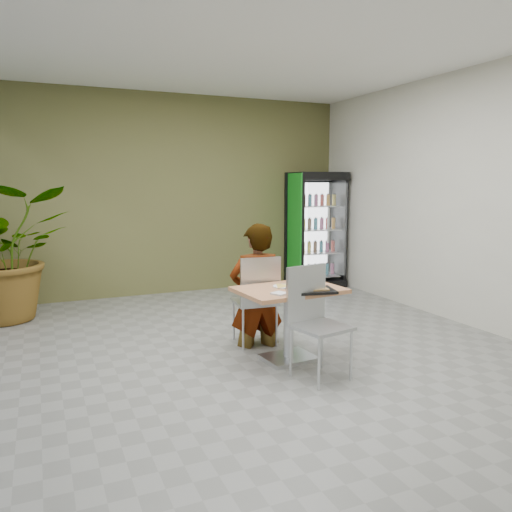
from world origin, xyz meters
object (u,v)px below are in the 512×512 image
(dining_table, at_px, (289,309))
(soda_cup, at_px, (306,280))
(chair_near, at_px, (313,312))
(cafeteria_tray, at_px, (312,291))
(seated_woman, at_px, (256,298))
(beverage_fridge, at_px, (317,229))
(chair_far, at_px, (258,294))
(potted_plant, at_px, (6,253))

(dining_table, xyz_separation_m, soda_cup, (0.18, -0.04, 0.29))
(chair_near, distance_m, cafeteria_tray, 0.27)
(dining_table, relative_size, chair_near, 1.04)
(chair_near, distance_m, seated_woman, 1.04)
(chair_near, xyz_separation_m, seated_woman, (-0.13, 1.03, -0.07))
(dining_table, height_order, chair_near, chair_near)
(seated_woman, xyz_separation_m, cafeteria_tray, (0.22, -0.83, 0.23))
(cafeteria_tray, relative_size, beverage_fridge, 0.22)
(chair_near, height_order, beverage_fridge, beverage_fridge)
(dining_table, height_order, soda_cup, soda_cup)
(seated_woman, height_order, soda_cup, seated_woman)
(dining_table, bearing_deg, chair_far, 102.14)
(dining_table, relative_size, chair_far, 1.07)
(cafeteria_tray, relative_size, potted_plant, 0.25)
(soda_cup, xyz_separation_m, potted_plant, (-2.85, 2.88, 0.06))
(cafeteria_tray, bearing_deg, chair_near, -114.81)
(chair_far, bearing_deg, seated_woman, -94.97)
(cafeteria_tray, bearing_deg, chair_far, 106.67)
(chair_near, bearing_deg, seated_woman, 85.97)
(chair_near, height_order, soda_cup, chair_near)
(dining_table, xyz_separation_m, cafeteria_tray, (0.12, -0.25, 0.23))
(dining_table, xyz_separation_m, chair_far, (-0.11, 0.53, 0.05))
(seated_woman, bearing_deg, soda_cup, 119.98)
(soda_cup, height_order, cafeteria_tray, soda_cup)
(chair_far, xyz_separation_m, beverage_fridge, (2.30, 2.64, 0.40))
(chair_far, xyz_separation_m, cafeteria_tray, (0.23, -0.77, 0.17))
(dining_table, relative_size, seated_woman, 0.65)
(dining_table, xyz_separation_m, seated_woman, (-0.10, 0.58, -0.01))
(dining_table, distance_m, seated_woman, 0.59)
(soda_cup, height_order, beverage_fridge, beverage_fridge)
(soda_cup, bearing_deg, potted_plant, 134.73)
(chair_far, distance_m, soda_cup, 0.67)
(chair_near, distance_m, beverage_fridge, 4.23)
(beverage_fridge, distance_m, potted_plant, 4.87)
(chair_near, bearing_deg, cafeteria_tray, 54.05)
(chair_far, distance_m, cafeteria_tray, 0.82)
(beverage_fridge, bearing_deg, cafeteria_tray, -113.29)
(chair_near, relative_size, soda_cup, 6.75)
(chair_far, relative_size, chair_near, 0.98)
(chair_near, bearing_deg, chair_far, 86.98)
(dining_table, relative_size, cafeteria_tray, 2.46)
(dining_table, height_order, chair_far, chair_far)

